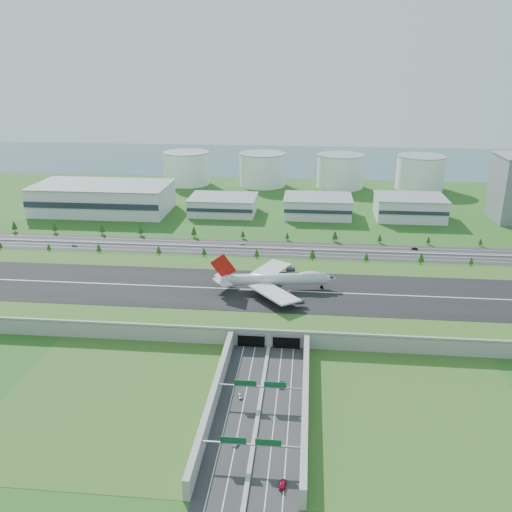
# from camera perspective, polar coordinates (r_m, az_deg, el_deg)

# --- Properties ---
(ground) EXTENTS (1200.00, 1200.00, 0.00)m
(ground) POSITION_cam_1_polar(r_m,az_deg,el_deg) (310.40, 2.06, -5.04)
(ground) COLOR #1C4616
(ground) RESTS_ON ground
(airfield_deck) EXTENTS (520.00, 100.00, 9.20)m
(airfield_deck) POSITION_cam_1_polar(r_m,az_deg,el_deg) (308.61, 2.07, -4.35)
(airfield_deck) COLOR #989993
(airfield_deck) RESTS_ON ground
(underpass_road) EXTENTS (38.80, 120.40, 8.00)m
(underpass_road) POSITION_cam_1_polar(r_m,az_deg,el_deg) (222.40, 0.33, -15.03)
(underpass_road) COLOR #28282B
(underpass_road) RESTS_ON ground
(sign_gantry_near) EXTENTS (38.70, 0.70, 9.80)m
(sign_gantry_near) POSITION_cam_1_polar(r_m,az_deg,el_deg) (224.03, 0.44, -13.65)
(sign_gantry_near) COLOR gray
(sign_gantry_near) RESTS_ON ground
(sign_gantry_far) EXTENTS (38.70, 0.70, 9.80)m
(sign_gantry_far) POSITION_cam_1_polar(r_m,az_deg,el_deg) (195.94, -0.56, -19.28)
(sign_gantry_far) COLOR gray
(sign_gantry_far) RESTS_ON ground
(north_expressway) EXTENTS (560.00, 36.00, 0.12)m
(north_expressway) POSITION_cam_1_polar(r_m,az_deg,el_deg) (398.44, 2.96, 0.71)
(north_expressway) COLOR #28282B
(north_expressway) RESTS_ON ground
(tree_row) EXTENTS (504.79, 48.65, 8.39)m
(tree_row) POSITION_cam_1_polar(r_m,az_deg,el_deg) (398.77, 3.92, 1.42)
(tree_row) COLOR #3D2819
(tree_row) RESTS_ON ground
(hangar_west) EXTENTS (120.00, 60.00, 25.00)m
(hangar_west) POSITION_cam_1_polar(r_m,az_deg,el_deg) (515.85, -15.79, 5.87)
(hangar_west) COLOR silver
(hangar_west) RESTS_ON ground
(hangar_mid_a) EXTENTS (58.00, 42.00, 15.00)m
(hangar_mid_a) POSITION_cam_1_polar(r_m,az_deg,el_deg) (492.92, -3.46, 5.36)
(hangar_mid_a) COLOR silver
(hangar_mid_a) RESTS_ON ground
(hangar_mid_b) EXTENTS (58.00, 42.00, 17.00)m
(hangar_mid_b) POSITION_cam_1_polar(r_m,az_deg,el_deg) (486.70, 6.51, 5.20)
(hangar_mid_b) COLOR silver
(hangar_mid_b) RESTS_ON ground
(hangar_mid_c) EXTENTS (58.00, 42.00, 19.00)m
(hangar_mid_c) POSITION_cam_1_polar(r_m,az_deg,el_deg) (494.30, 15.85, 4.92)
(hangar_mid_c) COLOR silver
(hangar_mid_c) RESTS_ON ground
(fuel_tank_a) EXTENTS (50.00, 50.00, 35.00)m
(fuel_tank_a) POSITION_cam_1_polar(r_m,az_deg,el_deg) (617.17, -7.30, 9.14)
(fuel_tank_a) COLOR white
(fuel_tank_a) RESTS_ON ground
(fuel_tank_b) EXTENTS (50.00, 50.00, 35.00)m
(fuel_tank_b) POSITION_cam_1_polar(r_m,az_deg,el_deg) (604.02, 0.69, 9.07)
(fuel_tank_b) COLOR white
(fuel_tank_b) RESTS_ON ground
(fuel_tank_c) EXTENTS (50.00, 50.00, 35.00)m
(fuel_tank_c) POSITION_cam_1_polar(r_m,az_deg,el_deg) (602.70, 8.86, 8.81)
(fuel_tank_c) COLOR white
(fuel_tank_c) RESTS_ON ground
(fuel_tank_d) EXTENTS (50.00, 50.00, 35.00)m
(fuel_tank_d) POSITION_cam_1_polar(r_m,az_deg,el_deg) (613.26, 16.90, 8.39)
(fuel_tank_d) COLOR white
(fuel_tank_d) RESTS_ON ground
(bay_water) EXTENTS (1200.00, 260.00, 0.06)m
(bay_water) POSITION_cam_1_polar(r_m,az_deg,el_deg) (772.37, 4.44, 10.07)
(bay_water) COLOR #345464
(bay_water) RESTS_ON ground
(boeing_747) EXTENTS (71.32, 66.99, 22.12)m
(boeing_747) POSITION_cam_1_polar(r_m,az_deg,el_deg) (306.75, 1.99, -2.44)
(boeing_747) COLOR silver
(boeing_747) RESTS_ON airfield_deck
(car_0) EXTENTS (2.48, 4.21, 1.35)m
(car_0) POSITION_cam_1_polar(r_m,az_deg,el_deg) (230.15, -1.67, -14.49)
(car_0) COLOR silver
(car_0) RESTS_ON ground
(car_1) EXTENTS (1.81, 4.37, 1.41)m
(car_1) POSITION_cam_1_polar(r_m,az_deg,el_deg) (207.16, -2.16, -18.96)
(car_1) COLOR white
(car_1) RESTS_ON ground
(car_2) EXTENTS (2.47, 5.03, 1.37)m
(car_2) POSITION_cam_1_polar(r_m,az_deg,el_deg) (237.31, 2.75, -13.33)
(car_2) COLOR #0D1245
(car_2) RESTS_ON ground
(car_3) EXTENTS (2.75, 5.36, 1.49)m
(car_3) POSITION_cam_1_polar(r_m,az_deg,el_deg) (191.46, 2.81, -22.84)
(car_3) COLOR #B01030
(car_3) RESTS_ON ground
(car_4) EXTENTS (4.72, 3.22, 1.49)m
(car_4) POSITION_cam_1_polar(r_m,az_deg,el_deg) (426.05, -18.57, 1.06)
(car_4) COLOR #56565B
(car_4) RESTS_ON ground
(car_5) EXTENTS (4.87, 2.61, 1.53)m
(car_5) POSITION_cam_1_polar(r_m,az_deg,el_deg) (413.83, 16.35, 0.76)
(car_5) COLOR black
(car_5) RESTS_ON ground
(car_7) EXTENTS (4.75, 1.97, 1.37)m
(car_7) POSITION_cam_1_polar(r_m,az_deg,el_deg) (408.54, -1.44, 1.33)
(car_7) COLOR white
(car_7) RESTS_ON ground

